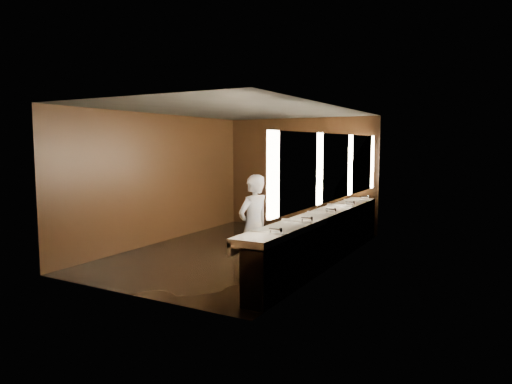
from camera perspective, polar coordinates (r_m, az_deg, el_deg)
floor at (r=9.21m, az=-2.13°, el=-7.48°), size 6.00×6.00×0.00m
ceiling at (r=8.98m, az=-2.20°, el=10.18°), size 4.00×6.00×0.02m
wall_back at (r=11.65m, az=5.52°, el=2.30°), size 4.00×0.02×2.80m
wall_front at (r=6.62m, az=-15.76°, el=-0.69°), size 4.00×0.02×2.80m
wall_left at (r=10.17m, az=-11.85°, el=1.67°), size 0.02×6.00×2.80m
wall_right at (r=8.13m, az=9.98°, el=0.65°), size 0.02×6.00×2.80m
sink_counter at (r=8.33m, az=8.51°, el=-5.48°), size 0.55×5.40×1.01m
mirror_band at (r=8.12m, az=9.89°, el=3.12°), size 0.06×5.03×1.15m
person at (r=7.34m, az=-0.32°, el=-4.30°), size 0.55×0.69×1.67m
trash_bin at (r=6.74m, az=0.73°, el=-10.28°), size 0.36×0.36×0.51m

